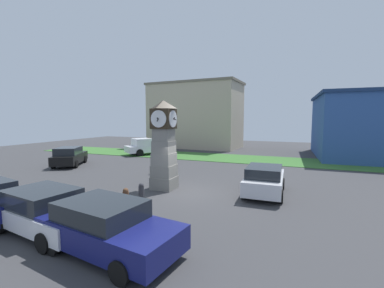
{
  "coord_description": "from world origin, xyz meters",
  "views": [
    {
      "loc": [
        5.31,
        -12.88,
        4.05
      ],
      "look_at": [
        -0.65,
        2.04,
        2.46
      ],
      "focal_mm": 24.0,
      "sensor_mm": 36.0,
      "label": 1
    }
  ],
  "objects_px": {
    "bollard_mid_row": "(126,199)",
    "car_silver_hatch": "(70,156)",
    "pedestrian_near_bench": "(158,161)",
    "bollard_far_row": "(141,191)",
    "car_near_tower": "(46,210)",
    "clock_tower": "(164,146)",
    "car_by_building": "(108,227)",
    "bollard_near_tower": "(96,208)",
    "car_far_lot": "(264,180)",
    "pickup_truck": "(150,146)"
  },
  "relations": [
    {
      "from": "bollard_mid_row",
      "to": "pedestrian_near_bench",
      "type": "relative_size",
      "value": 0.63
    },
    {
      "from": "bollard_mid_row",
      "to": "pedestrian_near_bench",
      "type": "bearing_deg",
      "value": 108.49
    },
    {
      "from": "bollard_near_tower",
      "to": "car_by_building",
      "type": "bearing_deg",
      "value": -40.84
    },
    {
      "from": "bollard_near_tower",
      "to": "car_by_building",
      "type": "distance_m",
      "value": 2.78
    },
    {
      "from": "pedestrian_near_bench",
      "to": "car_silver_hatch",
      "type": "bearing_deg",
      "value": -179.47
    },
    {
      "from": "pedestrian_near_bench",
      "to": "bollard_near_tower",
      "type": "bearing_deg",
      "value": -76.75
    },
    {
      "from": "bollard_near_tower",
      "to": "car_near_tower",
      "type": "relative_size",
      "value": 0.22
    },
    {
      "from": "car_near_tower",
      "to": "pickup_truck",
      "type": "relative_size",
      "value": 0.82
    },
    {
      "from": "bollard_far_row",
      "to": "pedestrian_near_bench",
      "type": "xyz_separation_m",
      "value": [
        -2.33,
        5.88,
        0.46
      ]
    },
    {
      "from": "clock_tower",
      "to": "pedestrian_near_bench",
      "type": "bearing_deg",
      "value": 123.84
    },
    {
      "from": "bollard_near_tower",
      "to": "car_near_tower",
      "type": "xyz_separation_m",
      "value": [
        -0.96,
        -1.44,
        0.27
      ]
    },
    {
      "from": "bollard_far_row",
      "to": "car_far_lot",
      "type": "relative_size",
      "value": 0.21
    },
    {
      "from": "bollard_mid_row",
      "to": "car_near_tower",
      "type": "bearing_deg",
      "value": -115.29
    },
    {
      "from": "bollard_far_row",
      "to": "car_far_lot",
      "type": "bearing_deg",
      "value": 30.92
    },
    {
      "from": "clock_tower",
      "to": "pickup_truck",
      "type": "xyz_separation_m",
      "value": [
        -8.26,
        12.1,
        -1.56
      ]
    },
    {
      "from": "clock_tower",
      "to": "car_by_building",
      "type": "bearing_deg",
      "value": -75.81
    },
    {
      "from": "bollard_far_row",
      "to": "bollard_near_tower",
      "type": "bearing_deg",
      "value": -95.42
    },
    {
      "from": "bollard_mid_row",
      "to": "car_near_tower",
      "type": "relative_size",
      "value": 0.22
    },
    {
      "from": "bollard_mid_row",
      "to": "car_silver_hatch",
      "type": "bearing_deg",
      "value": 146.99
    },
    {
      "from": "bollard_far_row",
      "to": "car_near_tower",
      "type": "height_order",
      "value": "car_near_tower"
    },
    {
      "from": "bollard_mid_row",
      "to": "pickup_truck",
      "type": "xyz_separation_m",
      "value": [
        -8.33,
        15.86,
        0.43
      ]
    },
    {
      "from": "bollard_near_tower",
      "to": "pickup_truck",
      "type": "xyz_separation_m",
      "value": [
        -7.94,
        17.28,
        0.43
      ]
    },
    {
      "from": "bollard_near_tower",
      "to": "car_far_lot",
      "type": "height_order",
      "value": "car_far_lot"
    },
    {
      "from": "bollard_mid_row",
      "to": "car_near_tower",
      "type": "height_order",
      "value": "car_near_tower"
    },
    {
      "from": "car_near_tower",
      "to": "car_silver_hatch",
      "type": "bearing_deg",
      "value": 134.09
    },
    {
      "from": "car_far_lot",
      "to": "clock_tower",
      "type": "bearing_deg",
      "value": -169.67
    },
    {
      "from": "bollard_mid_row",
      "to": "bollard_far_row",
      "type": "height_order",
      "value": "bollard_mid_row"
    },
    {
      "from": "car_near_tower",
      "to": "pickup_truck",
      "type": "distance_m",
      "value": 19.97
    },
    {
      "from": "pickup_truck",
      "to": "bollard_mid_row",
      "type": "bearing_deg",
      "value": -62.29
    },
    {
      "from": "car_far_lot",
      "to": "pickup_truck",
      "type": "xyz_separation_m",
      "value": [
        -13.79,
        11.09,
        0.14
      ]
    },
    {
      "from": "car_silver_hatch",
      "to": "car_by_building",
      "type": "bearing_deg",
      "value": -39.19
    },
    {
      "from": "bollard_far_row",
      "to": "pickup_truck",
      "type": "relative_size",
      "value": 0.16
    },
    {
      "from": "clock_tower",
      "to": "car_silver_hatch",
      "type": "distance_m",
      "value": 11.7
    },
    {
      "from": "bollard_mid_row",
      "to": "car_silver_hatch",
      "type": "height_order",
      "value": "car_silver_hatch"
    },
    {
      "from": "bollard_near_tower",
      "to": "pickup_truck",
      "type": "height_order",
      "value": "pickup_truck"
    },
    {
      "from": "bollard_near_tower",
      "to": "car_far_lot",
      "type": "distance_m",
      "value": 8.52
    },
    {
      "from": "bollard_far_row",
      "to": "pickup_truck",
      "type": "height_order",
      "value": "pickup_truck"
    },
    {
      "from": "clock_tower",
      "to": "car_near_tower",
      "type": "height_order",
      "value": "clock_tower"
    },
    {
      "from": "bollard_far_row",
      "to": "car_near_tower",
      "type": "xyz_separation_m",
      "value": [
        -1.23,
        -4.29,
        0.33
      ]
    },
    {
      "from": "bollard_mid_row",
      "to": "car_near_tower",
      "type": "distance_m",
      "value": 3.17
    },
    {
      "from": "car_by_building",
      "to": "car_silver_hatch",
      "type": "bearing_deg",
      "value": 140.81
    },
    {
      "from": "car_near_tower",
      "to": "car_silver_hatch",
      "type": "height_order",
      "value": "car_silver_hatch"
    },
    {
      "from": "bollard_mid_row",
      "to": "pedestrian_near_bench",
      "type": "xyz_separation_m",
      "value": [
        -2.44,
        7.3,
        0.4
      ]
    },
    {
      "from": "bollard_mid_row",
      "to": "car_by_building",
      "type": "xyz_separation_m",
      "value": [
        1.7,
        -3.23,
        0.29
      ]
    },
    {
      "from": "clock_tower",
      "to": "pickup_truck",
      "type": "height_order",
      "value": "clock_tower"
    },
    {
      "from": "bollard_far_row",
      "to": "pedestrian_near_bench",
      "type": "height_order",
      "value": "pedestrian_near_bench"
    },
    {
      "from": "bollard_mid_row",
      "to": "car_by_building",
      "type": "relative_size",
      "value": 0.21
    },
    {
      "from": "bollard_mid_row",
      "to": "car_far_lot",
      "type": "height_order",
      "value": "car_far_lot"
    },
    {
      "from": "bollard_near_tower",
      "to": "car_far_lot",
      "type": "bearing_deg",
      "value": 46.63
    },
    {
      "from": "pickup_truck",
      "to": "bollard_near_tower",
      "type": "bearing_deg",
      "value": -65.32
    }
  ]
}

